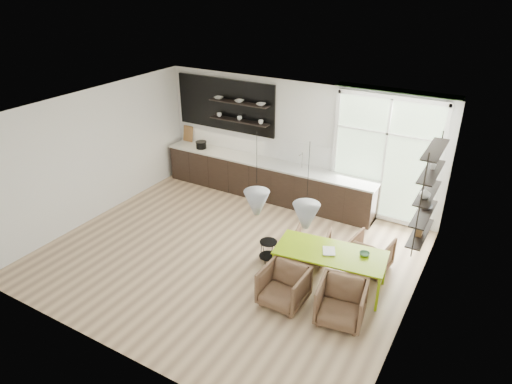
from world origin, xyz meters
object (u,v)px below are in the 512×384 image
(armchair_front_left, at_px, (284,286))
(dining_table, at_px, (331,254))
(armchair_back_right, at_px, (371,254))
(armchair_front_right, at_px, (341,303))
(armchair_back_left, at_px, (311,245))
(wire_stool, at_px, (268,249))

(armchair_front_left, bearing_deg, dining_table, 61.92)
(armchair_back_right, height_order, armchair_front_right, armchair_front_right)
(armchair_back_left, relative_size, armchair_front_left, 0.90)
(dining_table, relative_size, armchair_back_left, 2.98)
(armchair_back_left, distance_m, armchair_back_right, 1.14)
(wire_stool, bearing_deg, armchair_back_right, 23.42)
(armchair_front_left, bearing_deg, armchair_back_right, 61.70)
(armchair_back_right, relative_size, armchair_front_right, 0.94)
(armchair_back_left, relative_size, wire_stool, 1.48)
(armchair_back_left, distance_m, armchair_front_left, 1.47)
(armchair_front_left, height_order, armchair_front_right, armchair_front_right)
(armchair_back_right, distance_m, armchair_front_left, 1.97)
(armchair_front_left, relative_size, wire_stool, 1.64)
(armchair_back_right, bearing_deg, wire_stool, 30.21)
(armchair_front_left, distance_m, wire_stool, 1.25)
(dining_table, relative_size, armchair_front_left, 2.68)
(dining_table, xyz_separation_m, wire_stool, (-1.29, 0.09, -0.36))
(armchair_back_right, relative_size, wire_stool, 1.58)
(armchair_back_left, xyz_separation_m, armchair_back_right, (1.11, 0.25, 0.02))
(armchair_back_left, height_order, armchair_back_right, armchair_back_right)
(wire_stool, bearing_deg, dining_table, -3.94)
(armchair_back_left, height_order, armchair_front_left, armchair_front_left)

